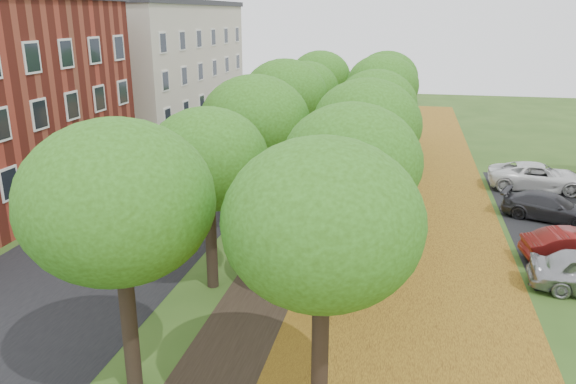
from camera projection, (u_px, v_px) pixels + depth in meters
The scene contains 9 objects.
street_asphalt at pixel (175, 199), 29.57m from camera, with size 8.00×70.00×0.01m, color black.
footpath at pixel (315, 209), 28.07m from camera, with size 3.20×70.00×0.01m, color black.
leaf_verge at pixel (417, 216), 27.06m from camera, with size 7.50×70.00×0.01m, color #AA791F.
tree_row_west at pixel (272, 112), 27.06m from camera, with size 4.39×34.39×6.68m.
tree_row_east at pixel (372, 116), 26.10m from camera, with size 4.39×34.39×6.68m.
building_cream at pixel (150, 66), 46.68m from camera, with size 10.30×20.30×10.40m.
bench at pixel (301, 266), 20.82m from camera, with size 1.00×1.66×0.76m.
car_grey at pixel (550, 207), 26.43m from camera, with size 1.76×4.33×1.26m, color #2D2D32.
car_white at pixel (538, 177), 30.99m from camera, with size 2.44×5.28×1.47m, color white.
Camera 1 is at (4.25, -11.19, 9.29)m, focal length 35.00 mm.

